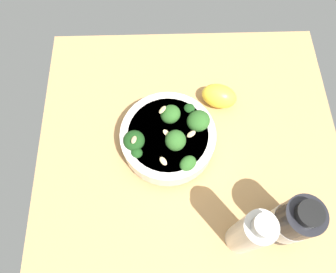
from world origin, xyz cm
name	(u,v)px	position (x,y,z in cm)	size (l,w,h in cm)	color
ground_plane	(189,157)	(0.00, 0.00, -2.19)	(61.66, 61.66, 4.39)	tan
bowl_of_broccoli	(169,137)	(4.16, -2.10, 3.70)	(18.40, 18.40, 9.33)	silver
lemon_wedge	(219,96)	(-6.73, -11.73, 2.50)	(7.42, 5.00, 5.01)	yellow
bottle_tall	(249,233)	(-8.04, 16.89, 8.38)	(4.98, 4.98, 17.95)	beige
bottle_short	(291,222)	(-15.80, 14.99, 6.39)	(6.49, 6.49, 14.66)	black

